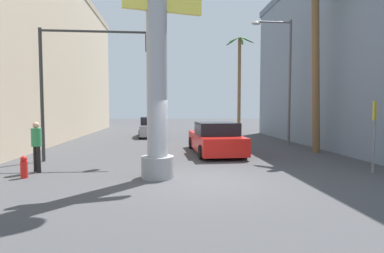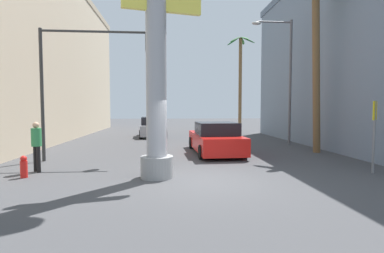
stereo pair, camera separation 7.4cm
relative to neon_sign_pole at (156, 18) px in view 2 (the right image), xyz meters
name	(u,v)px [view 2 (the right image)]	position (x,y,z in m)	size (l,w,h in m)	color
ground_plane	(185,143)	(1.46, 9.33, -5.09)	(91.99, 91.99, 0.00)	#424244
building_left	(26,56)	(-9.53, 12.50, 0.82)	(6.43, 28.47, 11.79)	#C6B293
building_right	(369,56)	(12.46, 7.64, 0.30)	(7.64, 18.49, 10.75)	slate
neon_sign_pole	(156,18)	(0.00, 0.00, 0.00)	(2.86, 1.05, 10.64)	#9E9EA3
street_lamp	(285,70)	(7.45, 8.16, -0.54)	(2.51, 0.28, 7.56)	#59595E
crossing_sign	(374,126)	(7.42, 0.06, -3.44)	(0.47, 0.47, 2.51)	slate
traffic_light_mast	(82,67)	(-3.22, 3.43, -1.12)	(5.29, 0.32, 5.56)	#333333
car_lead	(215,139)	(2.72, 5.06, -4.38)	(2.32, 5.23, 1.56)	black
car_far	(153,127)	(-0.80, 14.10, -4.35)	(2.25, 4.40, 1.56)	black
palm_tree_near_right	(317,53)	(7.73, 4.73, -0.13)	(2.42, 2.42, 8.44)	brown
palm_tree_far_right	(240,74)	(7.71, 20.29, 0.62)	(2.80, 2.85, 9.45)	brown
pedestrian_curb_left	(37,143)	(-4.24, 1.20, -4.05)	(0.48, 0.48, 1.77)	black
fire_hydrant	(24,167)	(-4.30, 0.35, -4.73)	(0.22, 0.22, 0.72)	red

